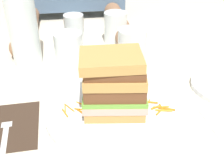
{
  "coord_description": "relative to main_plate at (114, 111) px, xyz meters",
  "views": [
    {
      "loc": [
        -0.07,
        -0.45,
        0.36
      ],
      "look_at": [
        -0.0,
        0.04,
        0.05
      ],
      "focal_mm": 46.01,
      "sensor_mm": 36.0,
      "label": 1
    }
  ],
  "objects": [
    {
      "name": "juice_glass",
      "position": [
        0.08,
        0.22,
        0.04
      ],
      "size": [
        0.07,
        0.07,
        0.09
      ],
      "color": "white",
      "rests_on": "ground_plane"
    },
    {
      "name": "carrot_shred_13",
      "position": [
        0.09,
        -0.02,
        0.01
      ],
      "size": [
        0.02,
        0.02,
        0.0
      ],
      "primitive_type": "cylinder",
      "rotation": [
        0.0,
        1.57,
        0.79
      ],
      "color": "orange",
      "rests_on": "main_plate"
    },
    {
      "name": "carrot_shred_7",
      "position": [
        0.08,
        -0.01,
        0.01
      ],
      "size": [
        0.02,
        0.01,
        0.0
      ],
      "primitive_type": "cylinder",
      "rotation": [
        0.0,
        1.57,
        3.54
      ],
      "color": "orange",
      "rests_on": "main_plate"
    },
    {
      "name": "carrot_shred_1",
      "position": [
        -0.09,
        0.02,
        0.01
      ],
      "size": [
        0.02,
        0.03,
        0.0
      ],
      "primitive_type": "cylinder",
      "rotation": [
        0.0,
        1.57,
        5.3
      ],
      "color": "orange",
      "rests_on": "main_plate"
    },
    {
      "name": "sandwich",
      "position": [
        -0.0,
        0.0,
        0.07
      ],
      "size": [
        0.13,
        0.11,
        0.12
      ],
      "color": "tan",
      "rests_on": "main_plate"
    },
    {
      "name": "carrot_shred_11",
      "position": [
        0.06,
        -0.0,
        0.01
      ],
      "size": [
        0.01,
        0.03,
        0.0
      ],
      "primitive_type": "cylinder",
      "rotation": [
        0.0,
        1.57,
        4.61
      ],
      "color": "orange",
      "rests_on": "main_plate"
    },
    {
      "name": "fork",
      "position": [
        -0.21,
        -0.03,
        -0.0
      ],
      "size": [
        0.03,
        0.17,
        0.0
      ],
      "color": "silver",
      "rests_on": "napkin_dark"
    },
    {
      "name": "napkin_dark",
      "position": [
        -0.21,
        -0.01,
        -0.01
      ],
      "size": [
        0.13,
        0.15,
        0.0
      ],
      "primitive_type": "cube",
      "rotation": [
        0.0,
        0.0,
        0.04
      ],
      "color": "#38281E",
      "rests_on": "ground_plane"
    },
    {
      "name": "ground_plane",
      "position": [
        0.0,
        -0.01,
        -0.01
      ],
      "size": [
        3.0,
        3.0,
        0.0
      ],
      "primitive_type": "plane",
      "color": "beige"
    },
    {
      "name": "carrot_shred_9",
      "position": [
        0.07,
        0.01,
        0.01
      ],
      "size": [
        0.01,
        0.02,
        0.0
      ],
      "primitive_type": "cylinder",
      "rotation": [
        0.0,
        1.57,
        4.14
      ],
      "color": "orange",
      "rests_on": "main_plate"
    },
    {
      "name": "empty_tumbler_2",
      "position": [
        -0.06,
        0.38,
        0.04
      ],
      "size": [
        0.06,
        0.06,
        0.09
      ],
      "primitive_type": "cylinder",
      "color": "silver",
      "rests_on": "ground_plane"
    },
    {
      "name": "carrot_shred_8",
      "position": [
        0.1,
        -0.02,
        0.01
      ],
      "size": [
        0.03,
        0.01,
        0.0
      ],
      "primitive_type": "cylinder",
      "rotation": [
        0.0,
        1.57,
        2.92
      ],
      "color": "orange",
      "rests_on": "main_plate"
    },
    {
      "name": "carrot_shred_3",
      "position": [
        -0.06,
        0.02,
        0.01
      ],
      "size": [
        0.02,
        0.02,
        0.0
      ],
      "primitive_type": "cylinder",
      "rotation": [
        0.0,
        1.57,
        2.36
      ],
      "color": "orange",
      "rests_on": "main_plate"
    },
    {
      "name": "carrot_shred_12",
      "position": [
        0.09,
        -0.01,
        0.01
      ],
      "size": [
        0.0,
        0.02,
        0.0
      ],
      "primitive_type": "cylinder",
      "rotation": [
        0.0,
        1.57,
        4.73
      ],
      "color": "orange",
      "rests_on": "main_plate"
    },
    {
      "name": "water_bottle",
      "position": [
        -0.19,
        0.26,
        0.13
      ],
      "size": [
        0.07,
        0.07,
        0.3
      ],
      "color": "silver",
      "rests_on": "ground_plane"
    },
    {
      "name": "carrot_shred_10",
      "position": [
        0.09,
        -0.01,
        0.01
      ],
      "size": [
        0.03,
        0.01,
        0.0
      ],
      "primitive_type": "cylinder",
      "rotation": [
        0.0,
        1.57,
        6.2
      ],
      "color": "orange",
      "rests_on": "main_plate"
    },
    {
      "name": "carrot_shred_2",
      "position": [
        -0.1,
        0.01,
        0.01
      ],
      "size": [
        0.0,
        0.03,
        0.0
      ],
      "primitive_type": "cylinder",
      "rotation": [
        0.0,
        1.57,
        1.59
      ],
      "color": "orange",
      "rests_on": "main_plate"
    },
    {
      "name": "knife",
      "position": [
        0.18,
        -0.0,
        -0.01
      ],
      "size": [
        0.02,
        0.2,
        0.0
      ],
      "color": "silver",
      "rests_on": "ground_plane"
    },
    {
      "name": "carrot_shred_0",
      "position": [
        -0.07,
        0.01,
        0.01
      ],
      "size": [
        0.03,
        0.01,
        0.0
      ],
      "primitive_type": "cylinder",
      "rotation": [
        0.0,
        1.57,
        2.84
      ],
      "color": "orange",
      "rests_on": "main_plate"
    },
    {
      "name": "carrot_shred_14",
      "position": [
        0.1,
        -0.02,
        0.01
      ],
      "size": [
        0.03,
        0.02,
        0.0
      ],
      "primitive_type": "cylinder",
      "rotation": [
        0.0,
        1.57,
        2.74
      ],
      "color": "orange",
      "rests_on": "main_plate"
    },
    {
      "name": "main_plate",
      "position": [
        0.0,
        0.0,
        0.0
      ],
      "size": [
        0.28,
        0.28,
        0.01
      ],
      "primitive_type": "cylinder",
      "color": "white",
      "rests_on": "ground_plane"
    },
    {
      "name": "carrot_shred_4",
      "position": [
        -0.1,
        -0.0,
        0.01
      ],
      "size": [
        0.01,
        0.03,
        0.0
      ],
      "primitive_type": "cylinder",
      "rotation": [
        0.0,
        1.57,
        1.94
      ],
      "color": "orange",
      "rests_on": "main_plate"
    },
    {
      "name": "empty_tumbler_0",
      "position": [
        -0.08,
        0.28,
        0.03
      ],
      "size": [
        0.08,
        0.08,
        0.07
      ],
      "primitive_type": "cylinder",
      "color": "silver",
      "rests_on": "ground_plane"
    },
    {
      "name": "empty_tumbler_1",
      "position": [
        0.06,
        0.36,
        0.04
      ],
      "size": [
        0.07,
        0.07,
        0.09
      ],
      "primitive_type": "cylinder",
      "color": "silver",
      "rests_on": "ground_plane"
    },
    {
      "name": "carrot_shred_6",
      "position": [
        0.08,
        0.01,
        0.01
      ],
      "size": [
        0.02,
        0.01,
        0.0
      ],
      "primitive_type": "cylinder",
      "rotation": [
        0.0,
        1.57,
        2.85
      ],
      "color": "orange",
      "rests_on": "main_plate"
    },
    {
      "name": "carrot_shred_5",
      "position": [
        -0.07,
        -0.0,
        0.01
      ],
      "size": [
        0.02,
        0.02,
        0.0
      ],
      "primitive_type": "cylinder",
      "rotation": [
        0.0,
        1.57,
        2.2
      ],
      "color": "orange",
      "rests_on": "main_plate"
    }
  ]
}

